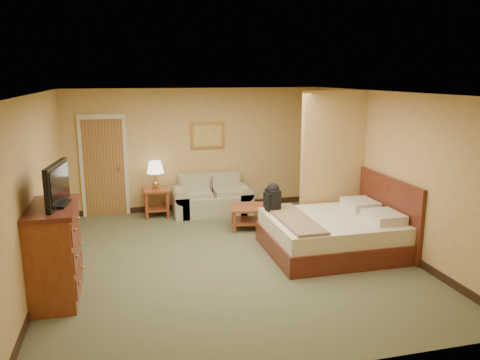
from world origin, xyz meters
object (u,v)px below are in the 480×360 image
object	(u,v)px
bed	(338,232)
coffee_table	(248,212)
loveseat	(212,201)
dresser	(55,252)

from	to	relation	value
bed	coffee_table	bearing A→B (deg)	126.29
loveseat	dresser	size ratio (longest dim) A/B	1.30
coffee_table	dresser	xyz separation A→B (m)	(-3.17, -2.17, 0.32)
coffee_table	bed	world-z (taller)	bed
coffee_table	bed	distance (m)	1.89
coffee_table	dresser	bearing A→B (deg)	-145.55
loveseat	bed	xyz separation A→B (m)	(1.61, -2.67, 0.06)
coffee_table	dresser	distance (m)	3.86
loveseat	coffee_table	bearing A→B (deg)	-66.99
coffee_table	dresser	world-z (taller)	dresser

